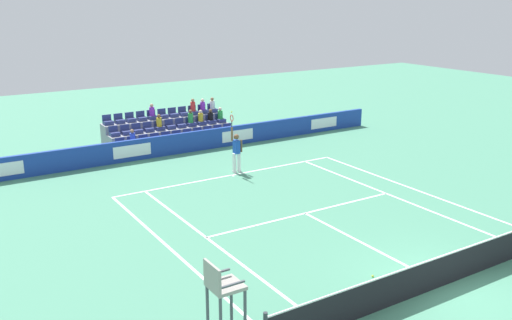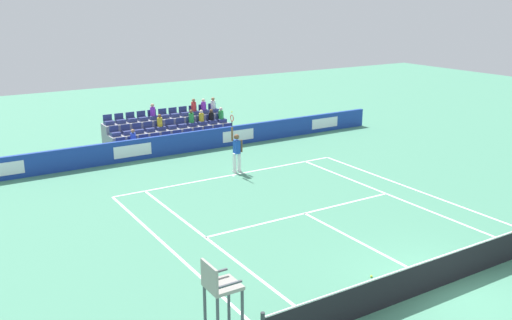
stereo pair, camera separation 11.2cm
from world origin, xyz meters
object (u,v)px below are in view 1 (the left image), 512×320
Objects in this scene: umpire_chair at (223,296)px; tennis_player at (236,151)px; loose_tennis_ball at (373,276)px; tennis_net at (446,269)px.

tennis_player is at bearing -121.44° from umpire_chair.
umpire_chair is at bearing 58.56° from tennis_player.
loose_tennis_ball is (1.77, 10.76, -0.96)m from tennis_player.
tennis_net is 6.85m from umpire_chair.
loose_tennis_ball is at bearing 80.66° from tennis_player.
tennis_player reaches higher than tennis_net.
tennis_player is 41.97× the size of loose_tennis_ball.
tennis_net reaches higher than loose_tennis_ball.
tennis_net is 12.18m from tennis_player.
tennis_player is 10.94m from loose_tennis_ball.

